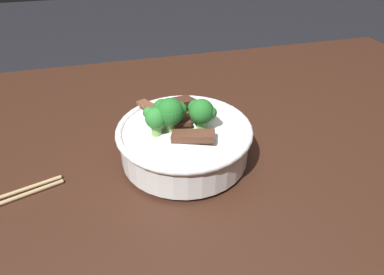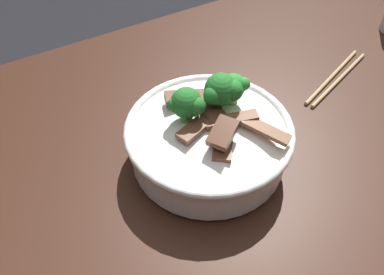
# 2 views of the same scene
# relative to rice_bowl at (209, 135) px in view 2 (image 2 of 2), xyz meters

# --- Properties ---
(dining_table) EXTENTS (1.51, 0.94, 0.76)m
(dining_table) POSITION_rel_rice_bowl_xyz_m (0.05, 0.04, -0.15)
(dining_table) COLOR #381E14
(dining_table) RESTS_ON ground
(rice_bowl) EXTENTS (0.24, 0.24, 0.14)m
(rice_bowl) POSITION_rel_rice_bowl_xyz_m (0.00, 0.00, 0.00)
(rice_bowl) COLOR white
(rice_bowl) RESTS_ON dining_table
(chopsticks_pair) EXTENTS (0.21, 0.08, 0.01)m
(chopsticks_pair) POSITION_rel_rice_bowl_xyz_m (-0.32, -0.03, -0.05)
(chopsticks_pair) COLOR tan
(chopsticks_pair) RESTS_ON dining_table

